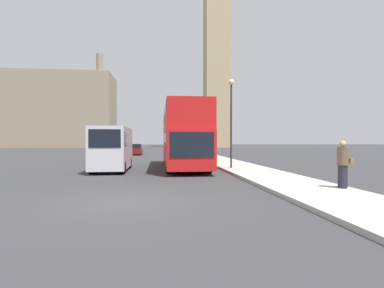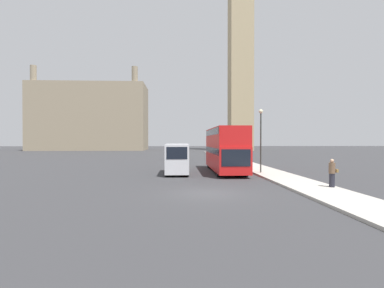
# 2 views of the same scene
# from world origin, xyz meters

# --- Properties ---
(ground_plane) EXTENTS (300.00, 300.00, 0.00)m
(ground_plane) POSITION_xyz_m (0.00, 0.00, 0.00)
(ground_plane) COLOR #333335
(sidewalk_strip) EXTENTS (3.05, 120.00, 0.15)m
(sidewalk_strip) POSITION_xyz_m (6.53, 0.00, 0.07)
(sidewalk_strip) COLOR #ADA89E
(sidewalk_strip) RESTS_ON ground_plane
(clock_tower) EXTENTS (7.41, 7.58, 68.36)m
(clock_tower) POSITION_xyz_m (17.54, 75.16, 35.01)
(clock_tower) COLOR tan
(clock_tower) RESTS_ON ground_plane
(building_block_distant) EXTENTS (34.89, 14.82, 25.17)m
(building_block_distant) POSITION_xyz_m (-29.54, 79.74, 10.35)
(building_block_distant) COLOR gray
(building_block_distant) RESTS_ON ground_plane
(red_double_decker_bus) EXTENTS (2.61, 11.05, 4.14)m
(red_double_decker_bus) POSITION_xyz_m (2.76, 11.44, 2.31)
(red_double_decker_bus) COLOR red
(red_double_decker_bus) RESTS_ON ground_plane
(white_van) EXTENTS (2.00, 5.32, 2.67)m
(white_van) POSITION_xyz_m (-1.78, 9.65, 1.42)
(white_van) COLOR silver
(white_van) RESTS_ON ground_plane
(pedestrian) EXTENTS (0.54, 0.38, 1.70)m
(pedestrian) POSITION_xyz_m (7.64, 0.88, 1.00)
(pedestrian) COLOR #23232D
(pedestrian) RESTS_ON sidewalk_strip
(street_lamp) EXTENTS (0.36, 0.36, 5.58)m
(street_lamp) POSITION_xyz_m (5.61, 9.28, 3.83)
(street_lamp) COLOR #2D332D
(street_lamp) RESTS_ON sidewalk_strip
(parked_sedan) EXTENTS (1.86, 4.43, 1.45)m
(parked_sedan) POSITION_xyz_m (-2.12, 31.28, 0.65)
(parked_sedan) COLOR maroon
(parked_sedan) RESTS_ON ground_plane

